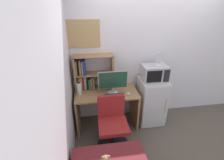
{
  "coord_description": "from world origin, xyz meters",
  "views": [
    {
      "loc": [
        -1.25,
        -2.87,
        2.23
      ],
      "look_at": [
        -0.87,
        -0.35,
        1.01
      ],
      "focal_mm": 25.38,
      "sensor_mm": 36.0,
      "label": 1
    }
  ],
  "objects_px": {
    "computer_mouse": "(128,94)",
    "desk_fan": "(159,58)",
    "monitor": "(113,81)",
    "hutch_bookshelf": "(88,74)",
    "keyboard": "(114,95)",
    "wall_corkboard": "(81,34)",
    "desk_chair": "(112,126)",
    "water_bottle": "(79,89)",
    "microwave": "(154,73)",
    "mini_fridge": "(151,101)"
  },
  "relations": [
    {
      "from": "desk_fan",
      "to": "wall_corkboard",
      "type": "relative_size",
      "value": 0.4
    },
    {
      "from": "hutch_bookshelf",
      "to": "computer_mouse",
      "type": "xyz_separation_m",
      "value": [
        0.69,
        -0.35,
        -0.29
      ]
    },
    {
      "from": "monitor",
      "to": "desk_fan",
      "type": "distance_m",
      "value": 0.93
    },
    {
      "from": "water_bottle",
      "to": "mini_fridge",
      "type": "bearing_deg",
      "value": 1.52
    },
    {
      "from": "mini_fridge",
      "to": "monitor",
      "type": "bearing_deg",
      "value": -173.85
    },
    {
      "from": "keyboard",
      "to": "monitor",
      "type": "bearing_deg",
      "value": 94.37
    },
    {
      "from": "computer_mouse",
      "to": "wall_corkboard",
      "type": "relative_size",
      "value": 0.13
    },
    {
      "from": "computer_mouse",
      "to": "desk_fan",
      "type": "height_order",
      "value": "desk_fan"
    },
    {
      "from": "desk_chair",
      "to": "wall_corkboard",
      "type": "height_order",
      "value": "wall_corkboard"
    },
    {
      "from": "monitor",
      "to": "hutch_bookshelf",
      "type": "bearing_deg",
      "value": 148.0
    },
    {
      "from": "wall_corkboard",
      "to": "water_bottle",
      "type": "bearing_deg",
      "value": -107.49
    },
    {
      "from": "microwave",
      "to": "computer_mouse",
      "type": "bearing_deg",
      "value": -161.57
    },
    {
      "from": "monitor",
      "to": "keyboard",
      "type": "distance_m",
      "value": 0.25
    },
    {
      "from": "hutch_bookshelf",
      "to": "keyboard",
      "type": "xyz_separation_m",
      "value": [
        0.43,
        -0.36,
        -0.3
      ]
    },
    {
      "from": "desk_fan",
      "to": "water_bottle",
      "type": "bearing_deg",
      "value": -178.65
    },
    {
      "from": "computer_mouse",
      "to": "desk_fan",
      "type": "xyz_separation_m",
      "value": [
        0.59,
        0.17,
        0.59
      ]
    },
    {
      "from": "mini_fridge",
      "to": "desk_chair",
      "type": "xyz_separation_m",
      "value": [
        -0.87,
        -0.53,
        -0.08
      ]
    },
    {
      "from": "monitor",
      "to": "computer_mouse",
      "type": "relative_size",
      "value": 6.43
    },
    {
      "from": "desk_fan",
      "to": "desk_chair",
      "type": "xyz_separation_m",
      "value": [
        -0.93,
        -0.53,
        -0.98
      ]
    },
    {
      "from": "hutch_bookshelf",
      "to": "desk_fan",
      "type": "bearing_deg",
      "value": -8.13
    },
    {
      "from": "mini_fridge",
      "to": "desk_fan",
      "type": "bearing_deg",
      "value": -2.85
    },
    {
      "from": "desk_fan",
      "to": "desk_chair",
      "type": "distance_m",
      "value": 1.45
    },
    {
      "from": "keyboard",
      "to": "water_bottle",
      "type": "bearing_deg",
      "value": 166.55
    },
    {
      "from": "computer_mouse",
      "to": "microwave",
      "type": "height_order",
      "value": "microwave"
    },
    {
      "from": "computer_mouse",
      "to": "keyboard",
      "type": "bearing_deg",
      "value": -177.74
    },
    {
      "from": "computer_mouse",
      "to": "mini_fridge",
      "type": "distance_m",
      "value": 0.64
    },
    {
      "from": "desk_fan",
      "to": "desk_chair",
      "type": "relative_size",
      "value": 0.29
    },
    {
      "from": "water_bottle",
      "to": "mini_fridge",
      "type": "height_order",
      "value": "water_bottle"
    },
    {
      "from": "computer_mouse",
      "to": "monitor",
      "type": "bearing_deg",
      "value": 162.04
    },
    {
      "from": "computer_mouse",
      "to": "desk_chair",
      "type": "xyz_separation_m",
      "value": [
        -0.34,
        -0.36,
        -0.4
      ]
    },
    {
      "from": "keyboard",
      "to": "desk_chair",
      "type": "height_order",
      "value": "desk_chair"
    },
    {
      "from": "keyboard",
      "to": "wall_corkboard",
      "type": "bearing_deg",
      "value": 137.09
    },
    {
      "from": "computer_mouse",
      "to": "desk_fan",
      "type": "bearing_deg",
      "value": 16.15
    },
    {
      "from": "wall_corkboard",
      "to": "desk_chair",
      "type": "bearing_deg",
      "value": -62.56
    },
    {
      "from": "computer_mouse",
      "to": "microwave",
      "type": "relative_size",
      "value": 0.18
    },
    {
      "from": "hutch_bookshelf",
      "to": "water_bottle",
      "type": "height_order",
      "value": "hutch_bookshelf"
    },
    {
      "from": "mini_fridge",
      "to": "microwave",
      "type": "relative_size",
      "value": 2.04
    },
    {
      "from": "computer_mouse",
      "to": "wall_corkboard",
      "type": "height_order",
      "value": "wall_corkboard"
    },
    {
      "from": "mini_fridge",
      "to": "desk_fan",
      "type": "height_order",
      "value": "desk_fan"
    },
    {
      "from": "desk_chair",
      "to": "wall_corkboard",
      "type": "relative_size",
      "value": 1.38
    },
    {
      "from": "keyboard",
      "to": "mini_fridge",
      "type": "xyz_separation_m",
      "value": [
        0.79,
        0.18,
        -0.31
      ]
    },
    {
      "from": "desk_fan",
      "to": "keyboard",
      "type": "bearing_deg",
      "value": -168.0
    },
    {
      "from": "keyboard",
      "to": "mini_fridge",
      "type": "distance_m",
      "value": 0.86
    },
    {
      "from": "hutch_bookshelf",
      "to": "computer_mouse",
      "type": "distance_m",
      "value": 0.83
    },
    {
      "from": "monitor",
      "to": "microwave",
      "type": "bearing_deg",
      "value": 6.36
    },
    {
      "from": "water_bottle",
      "to": "desk_fan",
      "type": "xyz_separation_m",
      "value": [
        1.45,
        0.03,
        0.49
      ]
    },
    {
      "from": "hutch_bookshelf",
      "to": "keyboard",
      "type": "height_order",
      "value": "hutch_bookshelf"
    },
    {
      "from": "keyboard",
      "to": "water_bottle",
      "type": "height_order",
      "value": "water_bottle"
    },
    {
      "from": "keyboard",
      "to": "wall_corkboard",
      "type": "xyz_separation_m",
      "value": [
        -0.51,
        0.47,
        1.0
      ]
    },
    {
      "from": "computer_mouse",
      "to": "desk_chair",
      "type": "distance_m",
      "value": 0.64
    }
  ]
}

